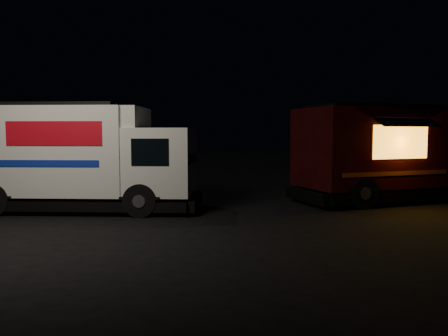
% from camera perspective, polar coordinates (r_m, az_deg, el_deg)
% --- Properties ---
extents(ground, '(80.00, 80.00, 0.00)m').
position_cam_1_polar(ground, '(12.63, -9.13, -5.96)').
color(ground, black).
rests_on(ground, ground).
extents(white_truck, '(7.22, 3.19, 3.17)m').
position_cam_1_polar(white_truck, '(13.67, -18.05, 1.35)').
color(white_truck, silver).
rests_on(white_truck, ground).
extents(red_truck, '(7.36, 4.36, 3.22)m').
position_cam_1_polar(red_truck, '(16.01, 21.14, 1.80)').
color(red_truck, '#350C09').
rests_on(red_truck, ground).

